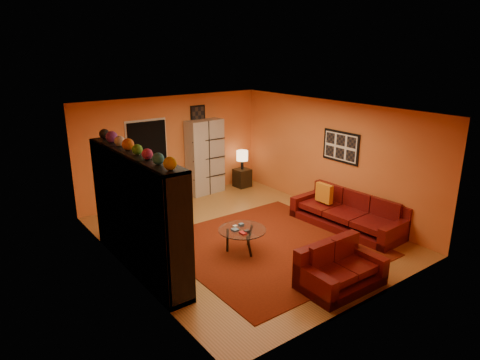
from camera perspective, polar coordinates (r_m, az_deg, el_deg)
floor at (r=8.93m, az=0.56°, el=-7.40°), size 6.00×6.00×0.00m
ceiling at (r=8.19m, az=0.62°, el=9.36°), size 6.00×6.00×0.00m
wall_back at (r=10.93m, az=-8.96°, el=4.26°), size 6.00×0.00×6.00m
wall_front at (r=6.47m, az=16.88°, el=-5.60°), size 6.00×0.00×6.00m
wall_left at (r=7.31m, az=-15.26°, el=-2.78°), size 0.00×6.00×6.00m
wall_right at (r=10.12m, az=11.98°, el=3.03°), size 0.00×6.00×6.00m
rug at (r=8.49m, az=3.99°, el=-8.77°), size 3.60×3.60×0.01m
doorway at (r=10.67m, az=-12.11°, el=2.21°), size 0.95×0.10×2.04m
wall_art_right at (r=9.84m, az=13.31°, el=4.34°), size 0.03×1.00×0.70m
wall_art_back at (r=11.13m, az=-5.64°, el=8.56°), size 0.42×0.03×0.52m
entertainment_unit at (r=7.48m, az=-13.51°, el=-4.24°), size 0.45×3.00×2.10m
tv at (r=7.44m, az=-12.87°, el=-4.80°), size 0.93×0.12×0.54m
sofa at (r=9.57m, az=14.49°, el=-4.40°), size 1.14×2.51×0.85m
loveseat at (r=7.28m, az=12.88°, el=-11.44°), size 1.39×0.85×0.85m
throw_pillow at (r=9.68m, az=11.16°, el=-1.72°), size 0.12×0.42×0.42m
coffee_table at (r=8.10m, az=0.30°, el=-6.90°), size 0.90×0.90×0.45m
storage_cabinet at (r=11.23m, az=-4.69°, el=3.07°), size 1.01×0.51×1.95m
bowl_chair at (r=9.76m, az=-8.89°, el=-3.39°), size 0.72×0.72×0.59m
side_table at (r=11.88m, az=0.29°, el=0.30°), size 0.41×0.41×0.50m
table_lamp at (r=11.71m, az=0.30°, el=3.20°), size 0.31×0.31×0.52m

